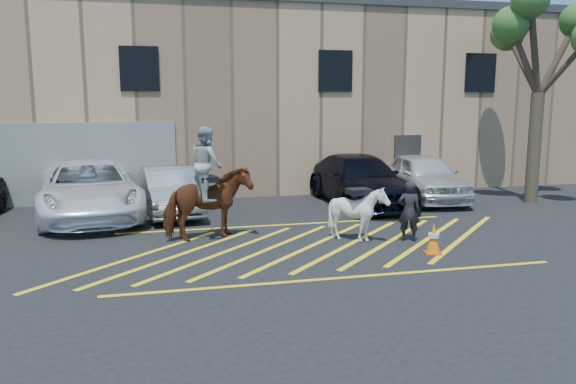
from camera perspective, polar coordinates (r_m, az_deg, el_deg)
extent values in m
plane|color=black|center=(14.11, 1.92, -5.27)|extent=(90.00, 90.00, 0.00)
imported|color=white|center=(18.07, -19.54, 0.22)|extent=(3.66, 6.51, 1.72)
imported|color=gray|center=(18.08, -11.91, 0.15)|extent=(2.00, 4.56, 1.46)
imported|color=black|center=(19.41, 7.28, 1.20)|extent=(2.47, 5.77, 1.66)
imported|color=silver|center=(20.66, 13.66, 1.52)|extent=(2.46, 5.07, 1.67)
imported|color=black|center=(14.59, 12.20, -1.90)|extent=(0.66, 0.55, 1.54)
cube|color=tan|center=(25.41, -5.39, 9.21)|extent=(32.00, 10.00, 7.00)
cube|color=#2D2D30|center=(25.66, -5.52, 17.38)|extent=(32.20, 10.20, 0.30)
cube|color=black|center=(20.14, -14.87, 12.02)|extent=(1.30, 0.08, 1.50)
cube|color=black|center=(21.21, 4.83, 12.15)|extent=(1.30, 0.08, 1.50)
cube|color=black|center=(23.79, 18.96, 11.38)|extent=(1.30, 0.08, 1.50)
cube|color=#38332D|center=(22.45, 12.00, 2.88)|extent=(1.10, 0.08, 2.20)
cube|color=yellow|center=(13.35, -15.48, -6.46)|extent=(4.20, 4.20, 0.01)
cube|color=yellow|center=(13.35, -10.95, -6.28)|extent=(4.20, 4.20, 0.01)
cube|color=yellow|center=(13.43, -6.45, -6.07)|extent=(4.20, 4.20, 0.01)
cube|color=yellow|center=(13.59, -2.03, -5.83)|extent=(4.20, 4.20, 0.01)
cube|color=yellow|center=(13.83, 2.25, -5.56)|extent=(4.20, 4.20, 0.01)
cube|color=yellow|center=(14.15, 6.37, -5.27)|extent=(4.20, 4.20, 0.01)
cube|color=yellow|center=(14.53, 10.28, -4.97)|extent=(4.20, 4.20, 0.01)
cube|color=yellow|center=(14.98, 13.96, -4.66)|extent=(4.20, 4.20, 0.01)
cube|color=yellow|center=(15.49, 17.42, -4.36)|extent=(4.20, 4.20, 0.01)
cube|color=yellow|center=(16.18, -0.17, -3.33)|extent=(9.50, 0.12, 0.01)
cube|color=yellow|center=(11.55, 5.68, -8.65)|extent=(9.50, 0.12, 0.01)
imported|color=brown|center=(14.49, -8.18, -1.21)|extent=(2.38, 1.53, 1.86)
imported|color=#9B9EA5|center=(14.33, -8.27, 2.84)|extent=(0.93, 1.07, 1.89)
cube|color=black|center=(14.38, -8.24, 1.33)|extent=(0.59, 0.66, 0.14)
imported|color=silver|center=(14.33, 7.15, -2.16)|extent=(1.27, 1.40, 1.44)
cube|color=black|center=(14.22, 7.19, 0.06)|extent=(0.60, 0.51, 0.14)
cube|color=#ED3509|center=(13.65, 14.51, -6.02)|extent=(0.48, 0.48, 0.03)
cone|color=orange|center=(13.56, 14.57, -4.53)|extent=(0.32, 0.32, 0.70)
cylinder|color=silver|center=(13.55, 14.58, -4.29)|extent=(0.25, 0.25, 0.10)
cylinder|color=#4E412F|center=(21.22, 23.73, 4.09)|extent=(0.44, 0.44, 3.80)
cylinder|color=#403027|center=(21.79, 25.73, 12.18)|extent=(1.76, 0.51, 2.68)
cylinder|color=#403127|center=(21.84, 22.70, 11.93)|extent=(0.33, 1.88, 2.34)
cylinder|color=#4E382F|center=(20.83, 22.91, 12.19)|extent=(1.40, 0.20, 2.39)
cylinder|color=#483C2C|center=(20.82, 26.21, 11.26)|extent=(0.78, 1.62, 1.96)
cylinder|color=#403127|center=(20.72, 23.74, 13.15)|extent=(1.16, 0.77, 3.11)
sphere|color=#466029|center=(22.58, 21.40, 14.71)|extent=(1.20, 1.20, 1.20)
sphere|color=#3A642B|center=(20.58, 21.70, 15.52)|extent=(1.20, 1.20, 1.20)
sphere|color=#416129|center=(20.39, 23.41, 17.50)|extent=(1.20, 1.20, 1.20)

